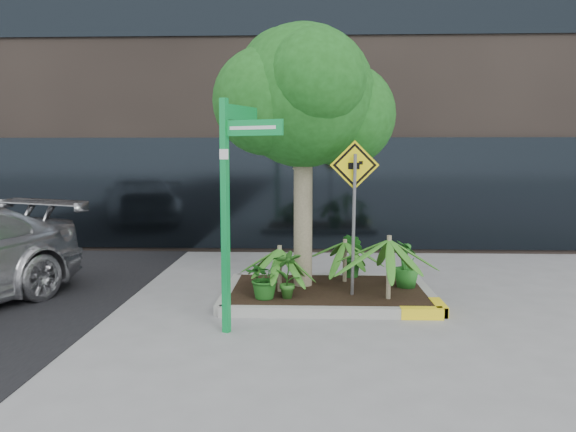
{
  "coord_description": "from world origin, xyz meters",
  "views": [
    {
      "loc": [
        -0.11,
        -8.62,
        2.34
      ],
      "look_at": [
        -0.44,
        0.2,
        1.35
      ],
      "focal_mm": 35.0,
      "sensor_mm": 36.0,
      "label": 1
    }
  ],
  "objects": [
    {
      "name": "shrub_d",
      "position": [
        0.67,
        1.15,
        0.54
      ],
      "size": [
        0.58,
        0.58,
        0.79
      ],
      "primitive_type": "imported",
      "rotation": [
        0.0,
        0.0,
        5.2
      ],
      "color": "#1C5E1B",
      "rests_on": "planter"
    },
    {
      "name": "planter",
      "position": [
        0.23,
        0.27,
        0.1
      ],
      "size": [
        3.35,
        2.36,
        0.15
      ],
      "color": "#9E9E99",
      "rests_on": "ground"
    },
    {
      "name": "palm_left",
      "position": [
        -0.57,
        0.11,
        0.84
      ],
      "size": [
        0.83,
        0.83,
        0.92
      ],
      "color": "gray",
      "rests_on": "ground"
    },
    {
      "name": "street_sign_post",
      "position": [
        -1.11,
        -1.47,
        1.87
      ],
      "size": [
        0.83,
        1.12,
        3.03
      ],
      "rotation": [
        0.0,
        0.0,
        -0.42
      ],
      "color": "#0E9A42",
      "rests_on": "ground"
    },
    {
      "name": "palm_back",
      "position": [
        0.51,
        0.84,
        0.83
      ],
      "size": [
        0.82,
        0.82,
        0.92
      ],
      "color": "gray",
      "rests_on": "ground"
    },
    {
      "name": "cattle_sign",
      "position": [
        0.57,
        -0.22,
        1.76
      ],
      "size": [
        0.73,
        0.31,
        2.37
      ],
      "rotation": [
        0.0,
        0.0,
        0.0
      ],
      "color": "slate",
      "rests_on": "ground"
    },
    {
      "name": "tree",
      "position": [
        -0.21,
        0.58,
        3.25
      ],
      "size": [
        2.96,
        2.63,
        4.45
      ],
      "color": "gray",
      "rests_on": "ground"
    },
    {
      "name": "ground",
      "position": [
        0.0,
        0.0,
        0.0
      ],
      "size": [
        80.0,
        80.0,
        0.0
      ],
      "primitive_type": "plane",
      "color": "gray",
      "rests_on": "ground"
    },
    {
      "name": "palm_front",
      "position": [
        1.1,
        -0.27,
        1.05
      ],
      "size": [
        1.09,
        1.09,
        1.21
      ],
      "color": "gray",
      "rests_on": "ground"
    },
    {
      "name": "shrub_c",
      "position": [
        -0.42,
        -0.3,
        0.53
      ],
      "size": [
        0.52,
        0.52,
        0.75
      ],
      "primitive_type": "imported",
      "rotation": [
        0.0,
        0.0,
        3.53
      ],
      "color": "#29651F",
      "rests_on": "planter"
    },
    {
      "name": "shrub_a",
      "position": [
        -0.77,
        -0.32,
        0.48
      ],
      "size": [
        0.79,
        0.79,
        0.66
      ],
      "primitive_type": "imported",
      "rotation": [
        0.0,
        0.0,
        1.12
      ],
      "color": "#1C5919",
      "rests_on": "planter"
    },
    {
      "name": "shrub_b",
      "position": [
        1.5,
        0.47,
        0.53
      ],
      "size": [
        0.53,
        0.53,
        0.77
      ],
      "primitive_type": "imported",
      "rotation": [
        0.0,
        0.0,
        1.83
      ],
      "color": "#21691F",
      "rests_on": "planter"
    }
  ]
}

